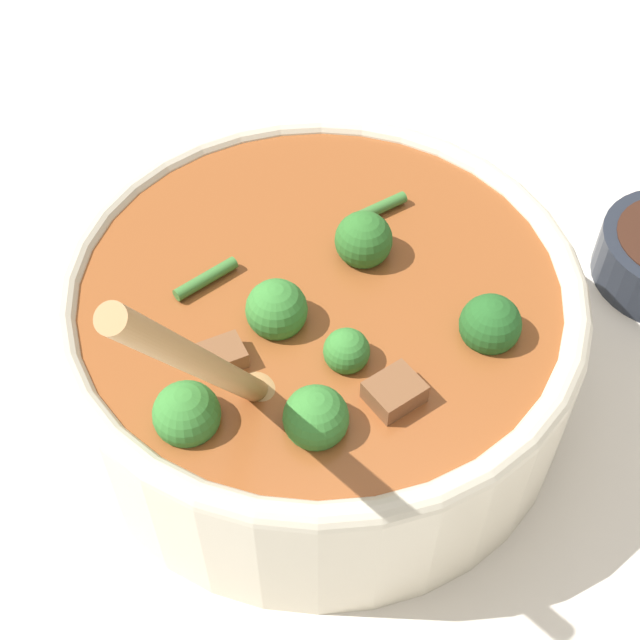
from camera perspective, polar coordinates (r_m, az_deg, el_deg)
ground_plane at (r=0.57m, az=0.00°, el=-4.20°), size 4.00×4.00×0.00m
stew_bowl at (r=0.52m, az=-0.01°, el=-0.54°), size 0.30×0.30×0.25m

